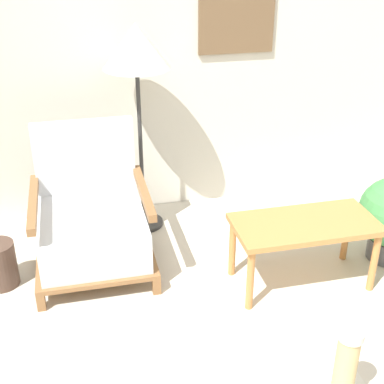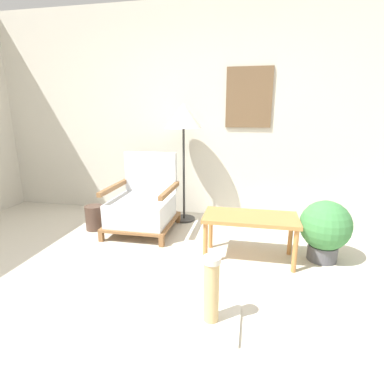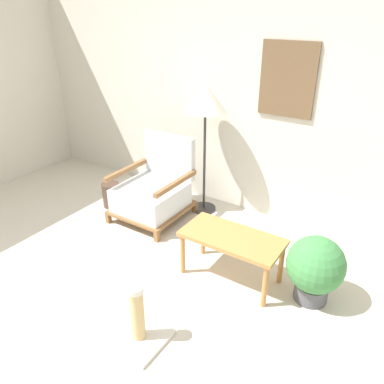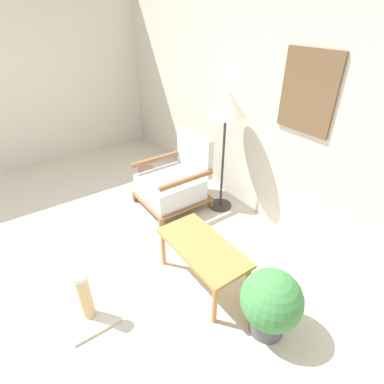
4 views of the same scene
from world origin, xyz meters
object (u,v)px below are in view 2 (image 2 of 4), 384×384
Objects in this scene: floor_lamp at (183,120)px; vase at (94,218)px; potted_plant at (325,228)px; scratching_post at (211,305)px; coffee_table at (250,222)px; armchair at (143,205)px.

floor_lamp is 5.01× the size of vase.
vase is (-0.99, -0.54, -1.13)m from floor_lamp.
potted_plant is (2.53, -0.28, 0.18)m from vase.
floor_lamp is at bearing 107.97° from scratching_post.
scratching_post is (0.63, -1.93, -1.14)m from floor_lamp.
floor_lamp is at bearing 132.32° from coffee_table.
potted_plant reaches higher than scratching_post.
coffee_table is 1.78× the size of scratching_post.
floor_lamp is 3.02× the size of scratching_post.
armchair is 1.81m from scratching_post.
potted_plant is at bearing -11.03° from armchair.
vase is at bearing -151.39° from floor_lamp.
coffee_table is 1.49× the size of potted_plant.
armchair is at bearing 168.97° from potted_plant.
coffee_table is 1.90m from vase.
floor_lamp reaches higher than scratching_post.
scratching_post is (1.61, -1.39, -0.00)m from vase.
vase is 0.50× the size of potted_plant.
coffee_table reaches higher than vase.
coffee_table is 1.04m from scratching_post.
armchair is 3.05× the size of vase.
potted_plant reaches higher than coffee_table.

